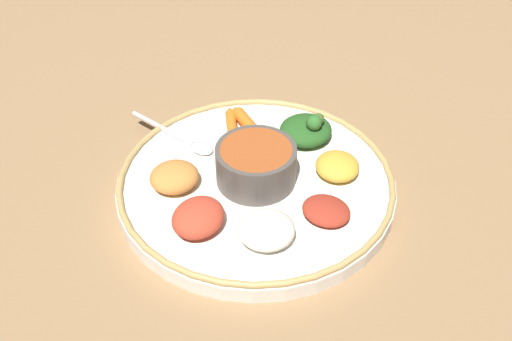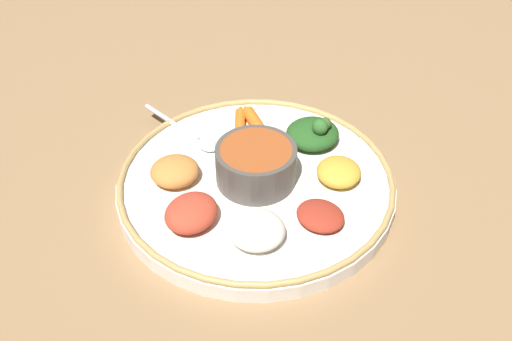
{
  "view_description": "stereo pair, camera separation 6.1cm",
  "coord_description": "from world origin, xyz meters",
  "px_view_note": "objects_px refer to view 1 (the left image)",
  "views": [
    {
      "loc": [
        -0.23,
        0.52,
        0.52
      ],
      "look_at": [
        0.0,
        0.0,
        0.04
      ],
      "focal_mm": 41.7,
      "sensor_mm": 36.0,
      "label": 1
    },
    {
      "loc": [
        -0.28,
        0.49,
        0.52
      ],
      "look_at": [
        0.0,
        0.0,
        0.04
      ],
      "focal_mm": 41.7,
      "sensor_mm": 36.0,
      "label": 2
    }
  ],
  "objects_px": {
    "center_bowl": "(256,163)",
    "carrot_near_spoon": "(245,121)",
    "spoon": "(184,139)",
    "carrot_outer": "(231,123)",
    "greens_pile": "(307,129)"
  },
  "relations": [
    {
      "from": "spoon",
      "to": "greens_pile",
      "type": "bearing_deg",
      "value": -154.36
    },
    {
      "from": "center_bowl",
      "to": "spoon",
      "type": "bearing_deg",
      "value": -14.96
    },
    {
      "from": "center_bowl",
      "to": "spoon",
      "type": "relative_size",
      "value": 0.68
    },
    {
      "from": "spoon",
      "to": "carrot_near_spoon",
      "type": "distance_m",
      "value": 0.09
    },
    {
      "from": "spoon",
      "to": "carrot_near_spoon",
      "type": "xyz_separation_m",
      "value": [
        -0.06,
        -0.07,
        0.0
      ]
    },
    {
      "from": "center_bowl",
      "to": "carrot_outer",
      "type": "bearing_deg",
      "value": -49.19
    },
    {
      "from": "center_bowl",
      "to": "carrot_near_spoon",
      "type": "relative_size",
      "value": 1.46
    },
    {
      "from": "center_bowl",
      "to": "carrot_near_spoon",
      "type": "height_order",
      "value": "center_bowl"
    },
    {
      "from": "spoon",
      "to": "carrot_near_spoon",
      "type": "height_order",
      "value": "carrot_near_spoon"
    },
    {
      "from": "center_bowl",
      "to": "greens_pile",
      "type": "bearing_deg",
      "value": -105.62
    },
    {
      "from": "greens_pile",
      "to": "center_bowl",
      "type": "bearing_deg",
      "value": 74.38
    },
    {
      "from": "center_bowl",
      "to": "carrot_outer",
      "type": "relative_size",
      "value": 1.41
    },
    {
      "from": "greens_pile",
      "to": "carrot_near_spoon",
      "type": "relative_size",
      "value": 1.41
    },
    {
      "from": "carrot_near_spoon",
      "to": "carrot_outer",
      "type": "height_order",
      "value": "carrot_near_spoon"
    },
    {
      "from": "carrot_outer",
      "to": "greens_pile",
      "type": "bearing_deg",
      "value": -171.32
    }
  ]
}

